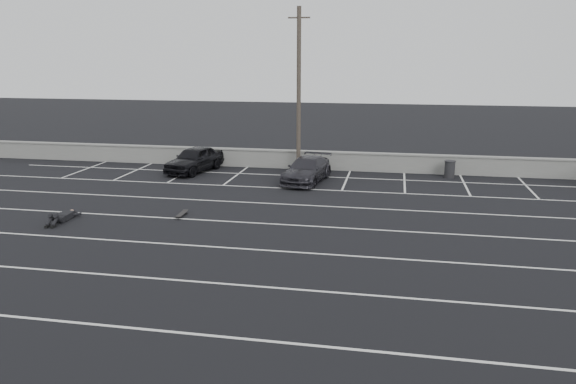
% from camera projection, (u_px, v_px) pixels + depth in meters
% --- Properties ---
extents(ground, '(120.00, 120.00, 0.00)m').
position_uv_depth(ground, '(285.00, 252.00, 18.73)').
color(ground, black).
rests_on(ground, ground).
extents(seawall, '(50.00, 0.45, 1.06)m').
position_uv_depth(seawall, '(333.00, 160.00, 31.95)').
color(seawall, gray).
rests_on(seawall, ground).
extents(stall_lines, '(36.00, 20.05, 0.01)m').
position_uv_depth(stall_lines, '(304.00, 215.00, 22.95)').
color(stall_lines, silver).
rests_on(stall_lines, ground).
extents(car_left, '(2.64, 4.47, 1.43)m').
position_uv_depth(car_left, '(194.00, 159.00, 31.40)').
color(car_left, black).
rests_on(car_left, ground).
extents(car_right, '(2.39, 4.55, 1.26)m').
position_uv_depth(car_right, '(307.00, 170.00, 28.94)').
color(car_right, '#26252B').
rests_on(car_right, ground).
extents(utility_pole, '(1.19, 0.24, 8.91)m').
position_uv_depth(utility_pole, '(299.00, 90.00, 30.59)').
color(utility_pole, '#4C4238').
rests_on(utility_pole, ground).
extents(trash_bin, '(0.75, 0.75, 0.92)m').
position_uv_depth(trash_bin, '(450.00, 169.00, 29.95)').
color(trash_bin, '#242426').
rests_on(trash_bin, ground).
extents(person, '(1.30, 2.60, 0.49)m').
position_uv_depth(person, '(65.00, 213.00, 22.40)').
color(person, black).
rests_on(person, ground).
extents(skateboard, '(0.27, 0.89, 0.11)m').
position_uv_depth(skateboard, '(181.00, 214.00, 22.83)').
color(skateboard, black).
rests_on(skateboard, ground).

